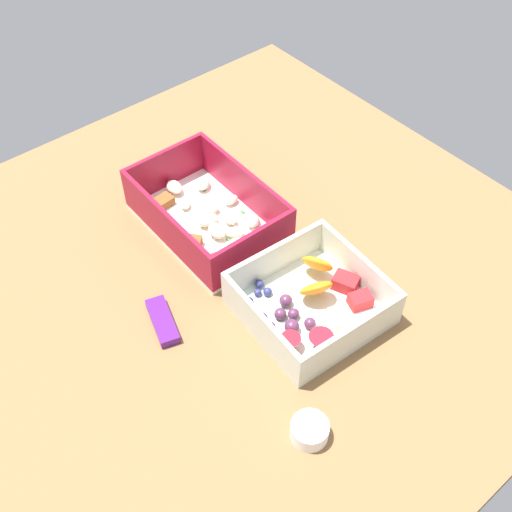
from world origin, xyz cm
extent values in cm
cube|color=brown|center=(0.00, 0.00, 1.00)|extent=(80.00, 80.00, 2.00)
cube|color=white|center=(8.67, -1.21, 2.30)|extent=(21.17, 14.06, 0.60)
cube|color=maroon|center=(-1.51, -1.06, 5.73)|extent=(0.81, 13.75, 6.27)
cube|color=maroon|center=(18.85, -1.36, 5.73)|extent=(0.81, 13.75, 6.27)
cube|color=maroon|center=(8.77, 5.36, 5.73)|extent=(19.77, 0.90, 6.27)
cube|color=maroon|center=(8.57, -7.78, 5.73)|extent=(19.77, 0.90, 6.27)
ellipsoid|color=beige|center=(4.06, -2.47, 3.48)|extent=(3.04, 3.00, 1.26)
ellipsoid|color=beige|center=(2.06, -1.43, 3.56)|extent=(3.32, 3.28, 1.37)
ellipsoid|color=beige|center=(6.68, -3.58, 3.46)|extent=(2.55, 1.86, 1.23)
ellipsoid|color=beige|center=(16.79, -1.25, 3.62)|extent=(3.16, 2.41, 1.46)
ellipsoid|color=beige|center=(9.65, -6.08, 3.36)|extent=(1.59, 2.23, 1.09)
ellipsoid|color=beige|center=(4.31, -5.73, 3.47)|extent=(2.82, 3.02, 1.24)
ellipsoid|color=beige|center=(9.96, -2.67, 3.45)|extent=(2.54, 2.91, 1.22)
ellipsoid|color=beige|center=(5.78, -0.64, 3.64)|extent=(3.09, 2.25, 1.49)
ellipsoid|color=beige|center=(1.84, -4.51, 3.33)|extent=(1.57, 2.16, 1.04)
ellipsoid|color=beige|center=(8.26, -0.95, 3.64)|extent=(2.94, 3.49, 1.48)
ellipsoid|color=beige|center=(13.22, -0.58, 3.35)|extent=(2.60, 2.39, 1.07)
ellipsoid|color=beige|center=(14.86, -4.99, 3.55)|extent=(3.23, 3.28, 1.36)
cube|color=brown|center=(15.58, 1.50, 3.25)|extent=(2.24, 2.92, 1.31)
cube|color=red|center=(1.60, 2.01, 3.19)|extent=(2.99, 3.39, 1.17)
cube|color=brown|center=(6.07, 3.33, 3.30)|extent=(3.44, 3.56, 1.40)
cube|color=#387A33|center=(16.08, -5.00, 2.70)|extent=(0.60, 0.40, 0.20)
cube|color=#387A33|center=(4.17, -1.34, 2.70)|extent=(0.60, 0.40, 0.20)
cube|color=#387A33|center=(7.11, -6.19, 2.70)|extent=(0.60, 0.40, 0.20)
cube|color=#387A33|center=(4.51, -5.40, 2.70)|extent=(0.60, 0.40, 0.20)
cube|color=#387A33|center=(14.44, -4.70, 2.70)|extent=(0.60, 0.40, 0.20)
cube|color=silver|center=(-11.42, -1.92, 2.30)|extent=(16.57, 16.93, 0.60)
cube|color=silver|center=(-18.83, -1.38, 5.03)|extent=(1.73, 15.87, 4.85)
cube|color=silver|center=(-4.00, -2.45, 5.03)|extent=(1.73, 15.87, 4.85)
cube|color=silver|center=(-10.87, 5.70, 5.03)|extent=(14.28, 1.62, 4.85)
cube|color=silver|center=(-11.97, -9.53, 5.03)|extent=(14.28, 1.62, 4.85)
ellipsoid|color=orange|center=(-10.75, -3.36, 4.82)|extent=(4.83, 5.20, 4.25)
ellipsoid|color=orange|center=(-7.95, -6.22, 4.83)|extent=(5.19, 4.85, 4.25)
cube|color=#F4EACC|center=(-15.26, -3.05, 3.46)|extent=(3.47, 3.08, 1.72)
cube|color=red|center=(-14.87, -7.08, 3.43)|extent=(2.85, 3.28, 1.65)
cube|color=red|center=(-11.73, -7.62, 3.53)|extent=(3.77, 3.37, 1.86)
sphere|color=#562D4C|center=(-10.07, 1.85, 3.37)|extent=(1.53, 1.53, 1.53)
sphere|color=#562D4C|center=(-12.42, 2.09, 3.51)|extent=(1.82, 1.82, 1.82)
sphere|color=#562D4C|center=(-9.00, 0.43, 3.42)|extent=(1.64, 1.64, 1.64)
sphere|color=#562D4C|center=(-13.38, 0.33, 3.32)|extent=(1.44, 1.44, 1.44)
sphere|color=#562D4C|center=(-9.09, 3.96, 3.33)|extent=(1.46, 1.46, 1.46)
sphere|color=#562D4C|center=(-11.09, 0.59, 3.33)|extent=(1.45, 1.45, 1.45)
sphere|color=#562D4C|center=(-10.83, 4.32, 3.46)|extent=(1.71, 1.71, 1.71)
cone|color=red|center=(-14.12, 3.82, 3.58)|extent=(2.45, 2.45, 1.96)
cone|color=red|center=(-16.40, 1.17, 3.79)|extent=(2.98, 2.98, 2.38)
sphere|color=navy|center=(-6.36, 0.69, 3.18)|extent=(1.15, 1.15, 1.15)
sphere|color=navy|center=(-5.93, 3.26, 3.07)|extent=(0.94, 0.94, 0.94)
sphere|color=navy|center=(-5.63, 1.69, 3.09)|extent=(0.99, 0.99, 0.99)
sphere|color=navy|center=(-4.73, 0.67, 3.19)|extent=(1.19, 1.19, 1.19)
cube|color=#51197A|center=(-1.32, 13.20, 2.60)|extent=(7.40, 4.37, 1.20)
cylinder|color=white|center=(-23.44, 9.43, 3.08)|extent=(4.14, 4.14, 2.16)
camera|label=1|loc=(-43.64, 33.64, 65.44)|focal=44.56mm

